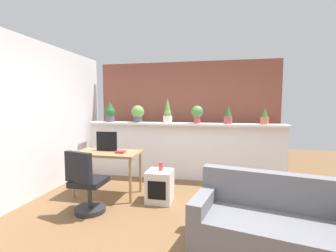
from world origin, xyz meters
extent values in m
plane|color=brown|center=(0.00, 0.00, 0.00)|extent=(12.00, 12.00, 0.00)
cube|color=white|center=(0.00, 2.00, 0.56)|extent=(4.04, 0.16, 1.13)
cube|color=white|center=(0.00, 1.96, 1.15)|extent=(4.04, 0.35, 0.04)
cube|color=brown|center=(0.00, 2.60, 1.25)|extent=(4.04, 0.10, 2.50)
cube|color=white|center=(-2.27, 0.40, 1.30)|extent=(0.12, 4.40, 2.60)
cylinder|color=#4C4C51|center=(-1.59, 1.99, 1.24)|extent=(0.19, 0.19, 0.14)
sphere|color=#235B2D|center=(-1.59, 1.99, 1.38)|extent=(0.23, 0.23, 0.23)
cone|color=#235B2D|center=(-1.59, 1.99, 1.52)|extent=(0.19, 0.19, 0.19)
cylinder|color=#4C4C51|center=(-0.95, 1.98, 1.23)|extent=(0.18, 0.18, 0.12)
sphere|color=#669E4C|center=(-0.95, 1.98, 1.39)|extent=(0.27, 0.27, 0.27)
cylinder|color=silver|center=(-0.30, 1.97, 1.24)|extent=(0.18, 0.18, 0.15)
sphere|color=#669E4C|center=(-0.30, 1.97, 1.36)|extent=(0.15, 0.15, 0.15)
cone|color=#669E4C|center=(-0.30, 1.97, 1.54)|extent=(0.13, 0.13, 0.29)
cylinder|color=#B7474C|center=(0.31, 1.93, 1.24)|extent=(0.13, 0.13, 0.15)
sphere|color=#4C9347|center=(0.31, 1.93, 1.41)|extent=(0.23, 0.23, 0.23)
cylinder|color=#B7474C|center=(0.91, 1.95, 1.24)|extent=(0.16, 0.16, 0.14)
cone|color=#2D7033|center=(0.91, 1.95, 1.42)|extent=(0.13, 0.13, 0.21)
cylinder|color=#C66B42|center=(1.58, 1.95, 1.24)|extent=(0.15, 0.15, 0.13)
cone|color=#3D843D|center=(1.58, 1.95, 1.40)|extent=(0.12, 0.12, 0.18)
cylinder|color=#99754C|center=(-1.61, 0.59, 0.35)|extent=(0.04, 0.04, 0.71)
cylinder|color=#99754C|center=(-0.61, 0.59, 0.35)|extent=(0.04, 0.04, 0.71)
cylinder|color=#99754C|center=(-1.61, 1.09, 0.35)|extent=(0.04, 0.04, 0.71)
cylinder|color=#99754C|center=(-0.61, 1.09, 0.35)|extent=(0.04, 0.04, 0.71)
cube|color=#99754C|center=(-1.11, 0.84, 0.73)|extent=(1.10, 0.60, 0.04)
cube|color=black|center=(-1.15, 0.92, 0.92)|extent=(0.37, 0.04, 0.33)
cylinder|color=#262628|center=(-1.07, 0.19, 0.04)|extent=(0.44, 0.44, 0.07)
cylinder|color=#333333|center=(-1.07, 0.19, 0.24)|extent=(0.06, 0.06, 0.34)
cube|color=black|center=(-1.07, 0.19, 0.45)|extent=(0.44, 0.44, 0.08)
cube|color=black|center=(-1.12, 0.00, 0.70)|extent=(0.44, 0.18, 0.42)
cube|color=silver|center=(-0.18, 0.76, 0.25)|extent=(0.40, 0.40, 0.50)
cube|color=black|center=(-0.18, 0.57, 0.25)|extent=(0.28, 0.04, 0.28)
cylinder|color=#CC3D47|center=(-0.16, 0.78, 0.57)|extent=(0.07, 0.07, 0.13)
cube|color=#B22D33|center=(-0.85, 0.79, 0.77)|extent=(0.14, 0.12, 0.04)
cube|color=slate|center=(1.25, -0.38, 0.20)|extent=(1.69, 1.08, 0.40)
cube|color=slate|center=(1.32, -0.08, 0.60)|extent=(1.56, 0.50, 0.40)
cube|color=slate|center=(0.57, -0.22, 0.48)|extent=(0.32, 0.78, 0.16)
camera|label=1|loc=(0.70, -2.84, 1.55)|focal=25.52mm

